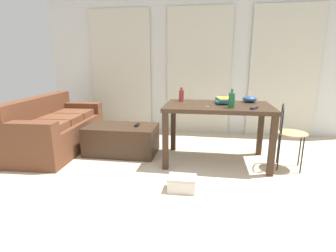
{
  "coord_description": "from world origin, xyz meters",
  "views": [
    {
      "loc": [
        0.19,
        -1.74,
        1.34
      ],
      "look_at": [
        -0.36,
        1.81,
        0.43
      ],
      "focal_mm": 27.51,
      "sensor_mm": 36.0,
      "label": 1
    }
  ],
  "objects_px": {
    "scissors": "(209,106)",
    "tv_remote_primary": "(137,125)",
    "couch": "(55,129)",
    "bottle_near": "(181,95)",
    "bottle_far": "(232,100)",
    "shoebox": "(182,183)",
    "book_stack": "(224,101)",
    "coffee_table": "(122,140)",
    "tv_remote_on_table": "(254,108)",
    "wire_chair": "(287,128)",
    "craft_table": "(217,113)",
    "bowl": "(250,99)"
  },
  "relations": [
    {
      "from": "tv_remote_primary",
      "to": "tv_remote_on_table",
      "type": "bearing_deg",
      "value": -16.66
    },
    {
      "from": "coffee_table",
      "to": "book_stack",
      "type": "xyz_separation_m",
      "value": [
        1.46,
        -0.0,
        0.62
      ]
    },
    {
      "from": "scissors",
      "to": "shoebox",
      "type": "bearing_deg",
      "value": -108.2
    },
    {
      "from": "wire_chair",
      "to": "tv_remote_primary",
      "type": "height_order",
      "value": "wire_chair"
    },
    {
      "from": "bottle_near",
      "to": "bowl",
      "type": "distance_m",
      "value": 0.95
    },
    {
      "from": "coffee_table",
      "to": "bottle_near",
      "type": "relative_size",
      "value": 5.27
    },
    {
      "from": "coffee_table",
      "to": "tv_remote_on_table",
      "type": "relative_size",
      "value": 6.92
    },
    {
      "from": "wire_chair",
      "to": "coffee_table",
      "type": "bearing_deg",
      "value": 175.1
    },
    {
      "from": "couch",
      "to": "shoebox",
      "type": "height_order",
      "value": "couch"
    },
    {
      "from": "scissors",
      "to": "shoebox",
      "type": "relative_size",
      "value": 0.33
    },
    {
      "from": "coffee_table",
      "to": "wire_chair",
      "type": "height_order",
      "value": "wire_chair"
    },
    {
      "from": "bottle_far",
      "to": "bowl",
      "type": "relative_size",
      "value": 1.19
    },
    {
      "from": "craft_table",
      "to": "bottle_far",
      "type": "distance_m",
      "value": 0.33
    },
    {
      "from": "bowl",
      "to": "scissors",
      "type": "xyz_separation_m",
      "value": [
        -0.56,
        -0.42,
        -0.04
      ]
    },
    {
      "from": "coffee_table",
      "to": "bottle_far",
      "type": "height_order",
      "value": "bottle_far"
    },
    {
      "from": "bottle_far",
      "to": "coffee_table",
      "type": "bearing_deg",
      "value": 168.09
    },
    {
      "from": "craft_table",
      "to": "shoebox",
      "type": "xyz_separation_m",
      "value": [
        -0.37,
        -0.9,
        -0.6
      ]
    },
    {
      "from": "book_stack",
      "to": "bowl",
      "type": "bearing_deg",
      "value": 26.72
    },
    {
      "from": "bottle_far",
      "to": "bowl",
      "type": "xyz_separation_m",
      "value": [
        0.29,
        0.5,
        -0.05
      ]
    },
    {
      "from": "bowl",
      "to": "couch",
      "type": "bearing_deg",
      "value": -176.52
    },
    {
      "from": "bowl",
      "to": "book_stack",
      "type": "xyz_separation_m",
      "value": [
        -0.35,
        -0.18,
        -0.0
      ]
    },
    {
      "from": "scissors",
      "to": "tv_remote_primary",
      "type": "xyz_separation_m",
      "value": [
        -1.02,
        0.28,
        -0.36
      ]
    },
    {
      "from": "scissors",
      "to": "shoebox",
      "type": "xyz_separation_m",
      "value": [
        -0.25,
        -0.76,
        -0.71
      ]
    },
    {
      "from": "couch",
      "to": "shoebox",
      "type": "relative_size",
      "value": 5.95
    },
    {
      "from": "wire_chair",
      "to": "book_stack",
      "type": "xyz_separation_m",
      "value": [
        -0.77,
        0.19,
        0.3
      ]
    },
    {
      "from": "bottle_near",
      "to": "tv_remote_on_table",
      "type": "height_order",
      "value": "bottle_near"
    },
    {
      "from": "bottle_near",
      "to": "book_stack",
      "type": "bearing_deg",
      "value": -11.62
    },
    {
      "from": "bottle_far",
      "to": "tv_remote_on_table",
      "type": "height_order",
      "value": "bottle_far"
    },
    {
      "from": "bottle_far",
      "to": "shoebox",
      "type": "height_order",
      "value": "bottle_far"
    },
    {
      "from": "wire_chair",
      "to": "bottle_near",
      "type": "distance_m",
      "value": 1.44
    },
    {
      "from": "couch",
      "to": "craft_table",
      "type": "relative_size",
      "value": 1.28
    },
    {
      "from": "bottle_far",
      "to": "tv_remote_primary",
      "type": "distance_m",
      "value": 1.42
    },
    {
      "from": "bottle_far",
      "to": "book_stack",
      "type": "distance_m",
      "value": 0.33
    },
    {
      "from": "book_stack",
      "to": "tv_remote_primary",
      "type": "xyz_separation_m",
      "value": [
        -1.23,
        0.03,
        -0.39
      ]
    },
    {
      "from": "wire_chair",
      "to": "bottle_near",
      "type": "xyz_separation_m",
      "value": [
        -1.37,
        0.31,
        0.34
      ]
    },
    {
      "from": "wire_chair",
      "to": "book_stack",
      "type": "distance_m",
      "value": 0.85
    },
    {
      "from": "bottle_near",
      "to": "scissors",
      "type": "relative_size",
      "value": 2.0
    },
    {
      "from": "craft_table",
      "to": "shoebox",
      "type": "relative_size",
      "value": 4.64
    },
    {
      "from": "coffee_table",
      "to": "tv_remote_primary",
      "type": "distance_m",
      "value": 0.32
    },
    {
      "from": "bottle_far",
      "to": "bottle_near",
      "type": "bearing_deg",
      "value": 146.1
    },
    {
      "from": "couch",
      "to": "tv_remote_on_table",
      "type": "relative_size",
      "value": 11.94
    },
    {
      "from": "craft_table",
      "to": "tv_remote_primary",
      "type": "distance_m",
      "value": 1.18
    },
    {
      "from": "wire_chair",
      "to": "bottle_far",
      "type": "xyz_separation_m",
      "value": [
        -0.71,
        -0.13,
        0.35
      ]
    },
    {
      "from": "couch",
      "to": "bottle_near",
      "type": "relative_size",
      "value": 9.09
    },
    {
      "from": "bottle_near",
      "to": "book_stack",
      "type": "relative_size",
      "value": 0.61
    },
    {
      "from": "couch",
      "to": "coffee_table",
      "type": "relative_size",
      "value": 1.73
    },
    {
      "from": "scissors",
      "to": "shoebox",
      "type": "distance_m",
      "value": 1.07
    },
    {
      "from": "bottle_far",
      "to": "scissors",
      "type": "height_order",
      "value": "bottle_far"
    },
    {
      "from": "bottle_near",
      "to": "book_stack",
      "type": "distance_m",
      "value": 0.61
    },
    {
      "from": "craft_table",
      "to": "couch",
      "type": "bearing_deg",
      "value": 177.36
    }
  ]
}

